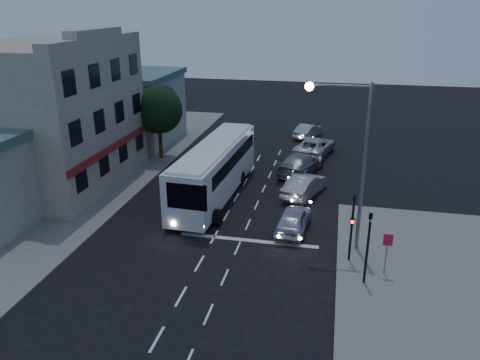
% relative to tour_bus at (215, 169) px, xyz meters
% --- Properties ---
extents(ground, '(120.00, 120.00, 0.00)m').
position_rel_tour_bus_xyz_m(ground, '(1.48, -7.86, -2.06)').
color(ground, black).
extents(sidewalk_far, '(12.00, 50.00, 0.12)m').
position_rel_tour_bus_xyz_m(sidewalk_far, '(-11.52, 0.14, -2.00)').
color(sidewalk_far, slate).
rests_on(sidewalk_far, ground).
extents(road_markings, '(8.00, 30.55, 0.01)m').
position_rel_tour_bus_xyz_m(road_markings, '(2.76, -4.55, -2.05)').
color(road_markings, silver).
rests_on(road_markings, ground).
extents(tour_bus, '(3.19, 12.49, 3.80)m').
position_rel_tour_bus_xyz_m(tour_bus, '(0.00, 0.00, 0.00)').
color(tour_bus, white).
rests_on(tour_bus, ground).
extents(car_suv, '(2.07, 4.40, 1.45)m').
position_rel_tour_bus_xyz_m(car_suv, '(5.86, -4.06, -1.33)').
color(car_suv, silver).
rests_on(car_suv, ground).
extents(car_sedan_a, '(3.01, 4.96, 1.54)m').
position_rel_tour_bus_xyz_m(car_sedan_a, '(6.05, 1.40, -1.28)').
color(car_sedan_a, silver).
rests_on(car_sedan_a, ground).
extents(car_sedan_b, '(3.79, 6.10, 1.65)m').
position_rel_tour_bus_xyz_m(car_sedan_b, '(5.39, 6.04, -1.23)').
color(car_sedan_b, gray).
rests_on(car_sedan_b, ground).
extents(car_sedan_c, '(3.83, 6.17, 1.59)m').
position_rel_tour_bus_xyz_m(car_sedan_c, '(6.17, 11.09, -1.26)').
color(car_sedan_c, silver).
rests_on(car_sedan_c, ground).
extents(car_extra, '(2.80, 4.52, 1.41)m').
position_rel_tour_bus_xyz_m(car_extra, '(5.20, 16.60, -1.35)').
color(car_extra, '#AFB0B5').
rests_on(car_extra, ground).
extents(traffic_signal_main, '(0.25, 0.35, 4.10)m').
position_rel_tour_bus_xyz_m(traffic_signal_main, '(9.08, -7.08, 0.36)').
color(traffic_signal_main, black).
rests_on(traffic_signal_main, sidewalk_near).
extents(traffic_signal_side, '(0.18, 0.15, 4.10)m').
position_rel_tour_bus_xyz_m(traffic_signal_side, '(9.78, -9.06, 0.36)').
color(traffic_signal_side, black).
rests_on(traffic_signal_side, sidewalk_near).
extents(regulatory_sign, '(0.45, 0.12, 2.20)m').
position_rel_tour_bus_xyz_m(regulatory_sign, '(10.78, -8.10, -0.46)').
color(regulatory_sign, slate).
rests_on(regulatory_sign, sidewalk_near).
extents(streetlight, '(3.32, 0.44, 9.00)m').
position_rel_tour_bus_xyz_m(streetlight, '(8.82, -5.66, 3.68)').
color(streetlight, slate).
rests_on(streetlight, sidewalk_near).
extents(main_building, '(10.12, 12.00, 11.00)m').
position_rel_tour_bus_xyz_m(main_building, '(-12.48, 0.14, 3.10)').
color(main_building, gray).
rests_on(main_building, sidewalk_far).
extents(low_building_north, '(9.40, 9.40, 6.50)m').
position_rel_tour_bus_xyz_m(low_building_north, '(-12.02, 12.14, 1.34)').
color(low_building_north, '#AFAFA9').
rests_on(low_building_north, sidewalk_far).
extents(street_tree, '(4.00, 4.00, 6.20)m').
position_rel_tour_bus_xyz_m(street_tree, '(-6.73, 7.16, 2.44)').
color(street_tree, black).
rests_on(street_tree, sidewalk_far).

